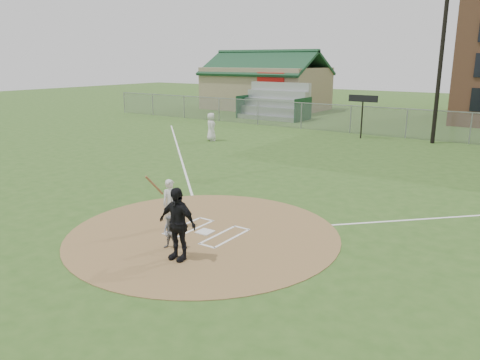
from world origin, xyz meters
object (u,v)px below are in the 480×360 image
Objects in this scene: home_plate at (205,232)px; catcher at (171,232)px; umpire at (177,224)px; batter_at_plate at (171,203)px; ondeck_player at (211,127)px.

catcher is at bearing -89.28° from home_plate.
umpire reaches higher than batter_at_plate.
catcher is at bearing -47.57° from batter_at_plate.
home_plate is 0.26× the size of batter_at_plate.
batter_at_plate is (-1.22, 1.34, 0.31)m from catcher.
ondeck_player is at bearing 105.63° from catcher.
ondeck_player is (-10.98, 15.52, -0.10)m from umpire.
batter_at_plate is at bearing 134.26° from umpire.
ondeck_player is at bearing 127.29° from home_plate.
umpire is 1.13× the size of batter_at_plate.
umpire is at bearing -43.29° from batter_at_plate.
home_plate is at bearing 105.82° from umpire.
umpire is (0.65, -1.96, 0.99)m from home_plate.
home_plate is 2.29m from umpire.
ondeck_player reaches higher than batter_at_plate.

